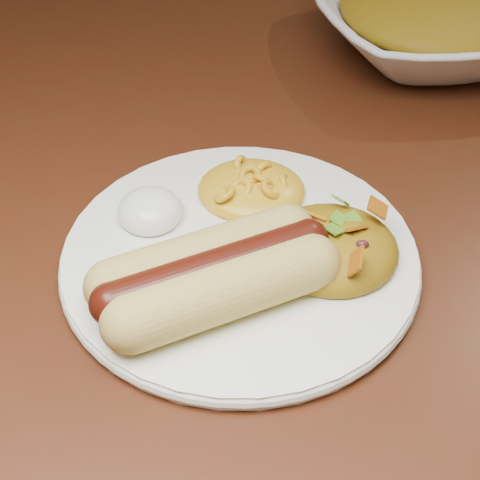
# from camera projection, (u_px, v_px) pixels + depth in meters

# --- Properties ---
(table) EXTENTS (1.60, 0.90, 0.75)m
(table) POSITION_uv_depth(u_px,v_px,m) (174.00, 233.00, 0.70)
(table) COLOR #3D160B
(table) RESTS_ON floor
(plate) EXTENTS (0.29, 0.29, 0.01)m
(plate) POSITION_uv_depth(u_px,v_px,m) (240.00, 257.00, 0.53)
(plate) COLOR white
(plate) RESTS_ON table
(hotdog) EXTENTS (0.13, 0.13, 0.04)m
(hotdog) POSITION_uv_depth(u_px,v_px,m) (214.00, 274.00, 0.48)
(hotdog) COLOR #D7C25E
(hotdog) RESTS_ON plate
(mac_and_cheese) EXTENTS (0.09, 0.08, 0.03)m
(mac_and_cheese) POSITION_uv_depth(u_px,v_px,m) (252.00, 178.00, 0.56)
(mac_and_cheese) COLOR orange
(mac_and_cheese) RESTS_ON plate
(sour_cream) EXTENTS (0.06, 0.06, 0.03)m
(sour_cream) POSITION_uv_depth(u_px,v_px,m) (149.00, 204.00, 0.54)
(sour_cream) COLOR white
(sour_cream) RESTS_ON plate
(taco_salad) EXTENTS (0.10, 0.09, 0.04)m
(taco_salad) POSITION_uv_depth(u_px,v_px,m) (332.00, 239.00, 0.51)
(taco_salad) COLOR #B95607
(taco_salad) RESTS_ON plate
(serving_bowl) EXTENTS (0.33, 0.33, 0.06)m
(serving_bowl) POSITION_uv_depth(u_px,v_px,m) (438.00, 21.00, 0.75)
(serving_bowl) COLOR silver
(serving_bowl) RESTS_ON table
(bowl_filling) EXTENTS (0.26, 0.26, 0.05)m
(bowl_filling) POSITION_uv_depth(u_px,v_px,m) (442.00, 4.00, 0.74)
(bowl_filling) COLOR #B95607
(bowl_filling) RESTS_ON serving_bowl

